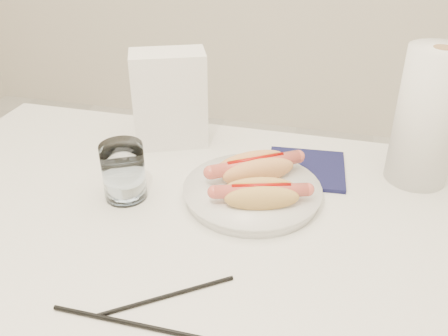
% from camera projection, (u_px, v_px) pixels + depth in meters
% --- Properties ---
extents(table, '(1.20, 0.80, 0.75)m').
position_uv_depth(table, '(188.00, 248.00, 0.89)').
color(table, white).
rests_on(table, ground).
extents(plate, '(0.28, 0.28, 0.02)m').
position_uv_depth(plate, '(252.00, 193.00, 0.92)').
color(plate, white).
rests_on(plate, table).
extents(hotdog_left, '(0.17, 0.14, 0.05)m').
position_uv_depth(hotdog_left, '(255.00, 168.00, 0.94)').
color(hotdog_left, '#ECA05E').
rests_on(hotdog_left, plate).
extents(hotdog_right, '(0.17, 0.10, 0.05)m').
position_uv_depth(hotdog_right, '(261.00, 194.00, 0.86)').
color(hotdog_right, '#DBA655').
rests_on(hotdog_right, plate).
extents(water_glass, '(0.08, 0.08, 0.11)m').
position_uv_depth(water_glass, '(124.00, 172.00, 0.91)').
color(water_glass, white).
rests_on(water_glass, table).
extents(chopstick_near, '(0.22, 0.01, 0.01)m').
position_uv_depth(chopstick_near, '(126.00, 322.00, 0.66)').
color(chopstick_near, black).
rests_on(chopstick_near, table).
extents(chopstick_far, '(0.17, 0.13, 0.01)m').
position_uv_depth(chopstick_far, '(168.00, 296.00, 0.71)').
color(chopstick_far, black).
rests_on(chopstick_far, table).
extents(napkin_box, '(0.18, 0.14, 0.21)m').
position_uv_depth(napkin_box, '(170.00, 99.00, 1.07)').
color(napkin_box, white).
rests_on(napkin_box, table).
extents(navy_napkin, '(0.17, 0.17, 0.01)m').
position_uv_depth(navy_napkin, '(306.00, 168.00, 1.02)').
color(navy_napkin, '#12133A').
rests_on(navy_napkin, table).
extents(paper_towel_roll, '(0.12, 0.12, 0.27)m').
position_uv_depth(paper_towel_roll, '(428.00, 117.00, 0.92)').
color(paper_towel_roll, white).
rests_on(paper_towel_roll, table).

